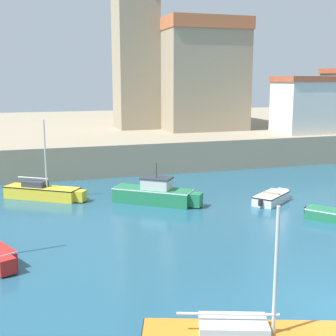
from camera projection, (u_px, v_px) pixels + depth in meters
The scene contains 6 objects.
quay_seawall at pixel (105, 133), 55.68m from camera, with size 120.00×40.00×2.54m, color gray.
dinghy_white_1 at pixel (272, 197), 29.09m from camera, with size 3.42×2.88×0.66m.
motorboat_green_2 at pixel (155, 194), 28.81m from camera, with size 5.13×4.31×2.55m.
sailboat_yellow_3 at pixel (43, 192), 29.93m from camera, with size 5.09×3.96×5.10m.
church at pixel (176, 68), 50.96m from camera, with size 12.83×17.32×18.03m.
harbor_shed_mid_row at pixel (305, 105), 43.88m from camera, with size 5.55×4.28×5.28m.
Camera 1 is at (-9.87, -11.86, 7.58)m, focal length 50.00 mm.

